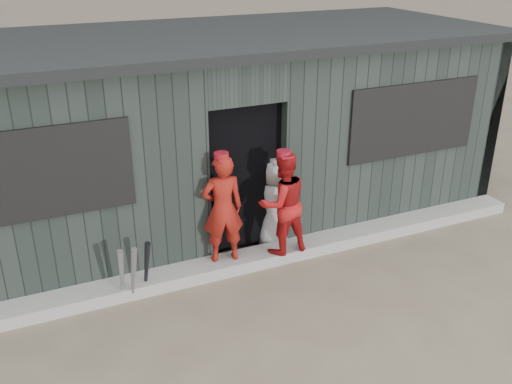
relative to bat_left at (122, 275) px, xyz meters
name	(u,v)px	position (x,y,z in m)	size (l,w,h in m)	color
ground	(329,350)	(1.69, -1.65, -0.35)	(80.00, 80.00, 0.00)	#6D5F4B
curb	(255,258)	(1.69, 0.17, -0.28)	(8.00, 0.36, 0.15)	#A0A09B
bat_left	(122,275)	(0.00, 0.00, 0.00)	(0.07, 0.07, 0.71)	#92929A
bat_mid	(133,275)	(0.11, -0.07, 0.02)	(0.07, 0.07, 0.77)	gray
bat_right	(146,267)	(0.29, 0.06, 0.00)	(0.07, 0.07, 0.70)	black
player_red_left	(223,209)	(1.29, 0.20, 0.48)	(0.50, 0.33, 1.37)	maroon
player_red_right	(283,203)	(2.03, 0.10, 0.45)	(0.64, 0.50, 1.32)	#AF1516
player_grey_back	(275,204)	(2.13, 0.50, 0.26)	(0.60, 0.39, 1.23)	#B3B3B3
dugout	(207,129)	(1.69, 1.85, 0.93)	(8.30, 3.30, 2.62)	black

